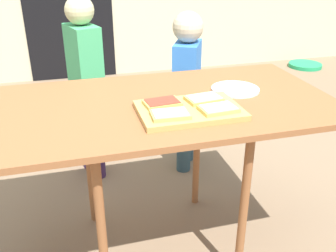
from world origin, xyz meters
TOP-DOWN VIEW (x-y plane):
  - ground_plane at (0.00, 0.00)m, footprint 16.00×16.00m
  - dining_table at (0.00, 0.00)m, footprint 1.47×0.76m
  - cutting_board at (0.09, -0.14)m, footprint 0.39×0.26m
  - pizza_slice_far_left at (-0.00, -0.08)m, footprint 0.15×0.11m
  - pizza_slice_near_right at (0.19, -0.20)m, footprint 0.15×0.10m
  - pizza_slice_far_right at (0.17, -0.08)m, footprint 0.15×0.11m
  - pizza_slice_near_left at (0.00, -0.20)m, footprint 0.14×0.10m
  - plate_white_right at (0.37, 0.05)m, footprint 0.21×0.21m
  - child_left at (-0.24, 0.77)m, footprint 0.20×0.27m
  - child_right at (0.36, 0.70)m, footprint 0.23×0.28m
  - garden_hose_coil at (2.44, 2.47)m, footprint 0.39×0.39m

SIDE VIEW (x-z plane):
  - ground_plane at x=0.00m, z-range 0.00..0.00m
  - garden_hose_coil at x=2.44m, z-range 0.00..0.04m
  - child_right at x=0.36m, z-range 0.08..1.08m
  - child_left at x=-0.24m, z-range 0.08..1.17m
  - dining_table at x=0.00m, z-range 0.32..1.08m
  - plate_white_right at x=0.37m, z-range 0.76..0.77m
  - cutting_board at x=0.09m, z-range 0.76..0.78m
  - pizza_slice_far_left at x=0.00m, z-range 0.78..0.79m
  - pizza_slice_near_right at x=0.19m, z-range 0.78..0.79m
  - pizza_slice_far_right at x=0.17m, z-range 0.78..0.79m
  - pizza_slice_near_left at x=0.00m, z-range 0.78..0.79m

